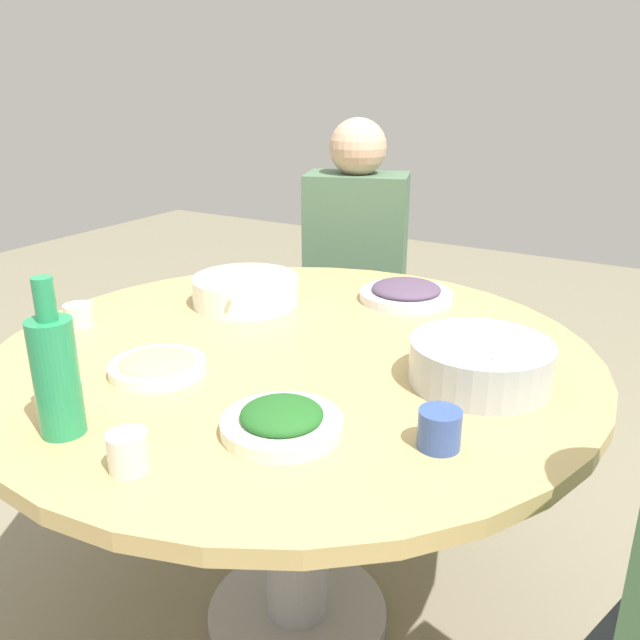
{
  "coord_description": "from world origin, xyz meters",
  "views": [
    {
      "loc": [
        1.12,
        0.73,
        1.31
      ],
      "look_at": [
        -0.06,
        0.03,
        0.8
      ],
      "focal_mm": 37.25,
      "sensor_mm": 36.0,
      "label": 1
    }
  ],
  "objects_px": {
    "green_bottle": "(56,373)",
    "tea_cup_near": "(128,452)",
    "tea_cup_far": "(79,315)",
    "soup_bowl": "(246,291)",
    "stool_for_diner_right": "(353,388)",
    "dish_eggplant": "(406,292)",
    "rice_bowl": "(481,362)",
    "round_dining_table": "(294,409)",
    "dish_noodles": "(158,365)",
    "tea_cup_side": "(439,429)",
    "diner_right": "(356,250)",
    "dish_greens": "(282,421)"
  },
  "relations": [
    {
      "from": "rice_bowl",
      "to": "soup_bowl",
      "type": "relative_size",
      "value": 0.97
    },
    {
      "from": "rice_bowl",
      "to": "dish_greens",
      "type": "relative_size",
      "value": 1.33
    },
    {
      "from": "green_bottle",
      "to": "stool_for_diner_right",
      "type": "distance_m",
      "value": 1.52
    },
    {
      "from": "dish_greens",
      "to": "tea_cup_far",
      "type": "height_order",
      "value": "same"
    },
    {
      "from": "round_dining_table",
      "to": "tea_cup_near",
      "type": "relative_size",
      "value": 21.03
    },
    {
      "from": "tea_cup_side",
      "to": "stool_for_diner_right",
      "type": "xyz_separation_m",
      "value": [
        -1.09,
        -0.72,
        -0.57
      ]
    },
    {
      "from": "dish_eggplant",
      "to": "tea_cup_far",
      "type": "relative_size",
      "value": 3.58
    },
    {
      "from": "round_dining_table",
      "to": "tea_cup_near",
      "type": "bearing_deg",
      "value": 4.52
    },
    {
      "from": "dish_noodles",
      "to": "dish_eggplant",
      "type": "bearing_deg",
      "value": 160.04
    },
    {
      "from": "dish_noodles",
      "to": "tea_cup_far",
      "type": "bearing_deg",
      "value": -106.64
    },
    {
      "from": "soup_bowl",
      "to": "stool_for_diner_right",
      "type": "distance_m",
      "value": 0.89
    },
    {
      "from": "dish_noodles",
      "to": "tea_cup_near",
      "type": "xyz_separation_m",
      "value": [
        0.28,
        0.21,
        0.01
      ]
    },
    {
      "from": "soup_bowl",
      "to": "dish_eggplant",
      "type": "relative_size",
      "value": 1.15
    },
    {
      "from": "dish_eggplant",
      "to": "stool_for_diner_right",
      "type": "relative_size",
      "value": 0.58
    },
    {
      "from": "tea_cup_far",
      "to": "tea_cup_near",
      "type": "bearing_deg",
      "value": 55.37
    },
    {
      "from": "tea_cup_near",
      "to": "tea_cup_far",
      "type": "distance_m",
      "value": 0.68
    },
    {
      "from": "soup_bowl",
      "to": "tea_cup_far",
      "type": "xyz_separation_m",
      "value": [
        0.33,
        -0.25,
        -0.01
      ]
    },
    {
      "from": "dish_greens",
      "to": "tea_cup_side",
      "type": "relative_size",
      "value": 2.95
    },
    {
      "from": "rice_bowl",
      "to": "dish_noodles",
      "type": "xyz_separation_m",
      "value": [
        0.28,
        -0.57,
        -0.03
      ]
    },
    {
      "from": "dish_eggplant",
      "to": "tea_cup_far",
      "type": "distance_m",
      "value": 0.82
    },
    {
      "from": "round_dining_table",
      "to": "dish_noodles",
      "type": "relative_size",
      "value": 6.76
    },
    {
      "from": "dish_eggplant",
      "to": "stool_for_diner_right",
      "type": "height_order",
      "value": "dish_eggplant"
    },
    {
      "from": "tea_cup_far",
      "to": "tea_cup_side",
      "type": "height_order",
      "value": "tea_cup_side"
    },
    {
      "from": "round_dining_table",
      "to": "tea_cup_side",
      "type": "bearing_deg",
      "value": 61.97
    },
    {
      "from": "dish_noodles",
      "to": "dish_greens",
      "type": "height_order",
      "value": "dish_greens"
    },
    {
      "from": "green_bottle",
      "to": "tea_cup_near",
      "type": "relative_size",
      "value": 4.34
    },
    {
      "from": "round_dining_table",
      "to": "green_bottle",
      "type": "bearing_deg",
      "value": -15.26
    },
    {
      "from": "dish_eggplant",
      "to": "dish_greens",
      "type": "xyz_separation_m",
      "value": [
        0.74,
        0.1,
        -0.0
      ]
    },
    {
      "from": "diner_right",
      "to": "dish_noodles",
      "type": "bearing_deg",
      "value": 6.85
    },
    {
      "from": "soup_bowl",
      "to": "stool_for_diner_right",
      "type": "xyz_separation_m",
      "value": [
        -0.68,
        -0.03,
        -0.57
      ]
    },
    {
      "from": "round_dining_table",
      "to": "tea_cup_near",
      "type": "xyz_separation_m",
      "value": [
        0.52,
        0.04,
        0.18
      ]
    },
    {
      "from": "stool_for_diner_right",
      "to": "diner_right",
      "type": "xyz_separation_m",
      "value": [
        0.0,
        0.0,
        0.53
      ]
    },
    {
      "from": "green_bottle",
      "to": "dish_greens",
      "type": "bearing_deg",
      "value": 120.75
    },
    {
      "from": "dish_eggplant",
      "to": "rice_bowl",
      "type": "bearing_deg",
      "value": 39.7
    },
    {
      "from": "dish_greens",
      "to": "diner_right",
      "type": "distance_m",
      "value": 1.28
    },
    {
      "from": "round_dining_table",
      "to": "tea_cup_far",
      "type": "xyz_separation_m",
      "value": [
        0.14,
        -0.52,
        0.17
      ]
    },
    {
      "from": "tea_cup_side",
      "to": "stool_for_diner_right",
      "type": "height_order",
      "value": "tea_cup_side"
    },
    {
      "from": "rice_bowl",
      "to": "dish_noodles",
      "type": "height_order",
      "value": "rice_bowl"
    },
    {
      "from": "tea_cup_far",
      "to": "diner_right",
      "type": "bearing_deg",
      "value": 167.95
    },
    {
      "from": "soup_bowl",
      "to": "round_dining_table",
      "type": "bearing_deg",
      "value": 54.52
    },
    {
      "from": "diner_right",
      "to": "stool_for_diner_right",
      "type": "bearing_deg",
      "value": 180.0
    },
    {
      "from": "round_dining_table",
      "to": "stool_for_diner_right",
      "type": "bearing_deg",
      "value": -160.87
    },
    {
      "from": "tea_cup_near",
      "to": "stool_for_diner_right",
      "type": "bearing_deg",
      "value": -166.16
    },
    {
      "from": "dish_eggplant",
      "to": "tea_cup_far",
      "type": "height_order",
      "value": "tea_cup_far"
    },
    {
      "from": "soup_bowl",
      "to": "diner_right",
      "type": "xyz_separation_m",
      "value": [
        -0.68,
        -0.03,
        -0.04
      ]
    },
    {
      "from": "soup_bowl",
      "to": "dish_noodles",
      "type": "height_order",
      "value": "soup_bowl"
    },
    {
      "from": "soup_bowl",
      "to": "stool_for_diner_right",
      "type": "bearing_deg",
      "value": -177.36
    },
    {
      "from": "dish_noodles",
      "to": "dish_eggplant",
      "type": "xyz_separation_m",
      "value": [
        -0.67,
        0.24,
        0.01
      ]
    },
    {
      "from": "dish_eggplant",
      "to": "tea_cup_near",
      "type": "height_order",
      "value": "tea_cup_near"
    },
    {
      "from": "stool_for_diner_right",
      "to": "dish_eggplant",
      "type": "bearing_deg",
      "value": 40.82
    }
  ]
}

